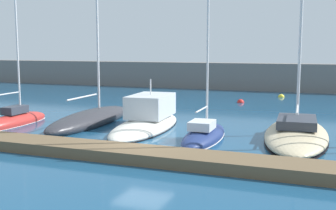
{
  "coord_description": "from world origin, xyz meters",
  "views": [
    {
      "loc": [
        8.29,
        -18.11,
        4.81
      ],
      "look_at": [
        0.11,
        3.09,
        1.76
      ],
      "focal_mm": 45.31,
      "sensor_mm": 36.0,
      "label": 1
    }
  ],
  "objects_px": {
    "sailboat_red_second": "(15,120)",
    "sailboat_charcoal_third": "(91,117)",
    "mooring_buoy_orange": "(165,97)",
    "sailboat_sand_sixth": "(296,131)",
    "motorboat_ivory_fourth": "(147,120)",
    "mooring_buoy_red": "(241,103)",
    "mooring_buoy_yellow": "(281,97)",
    "sailboat_navy_fifth": "(204,134)"
  },
  "relations": [
    {
      "from": "sailboat_red_second",
      "to": "mooring_buoy_red",
      "type": "bearing_deg",
      "value": -36.69
    },
    {
      "from": "motorboat_ivory_fourth",
      "to": "mooring_buoy_orange",
      "type": "bearing_deg",
      "value": 13.66
    },
    {
      "from": "mooring_buoy_orange",
      "to": "motorboat_ivory_fourth",
      "type": "bearing_deg",
      "value": -72.27
    },
    {
      "from": "sailboat_red_second",
      "to": "mooring_buoy_yellow",
      "type": "distance_m",
      "value": 25.91
    },
    {
      "from": "sailboat_navy_fifth",
      "to": "sailboat_sand_sixth",
      "type": "height_order",
      "value": "sailboat_sand_sixth"
    },
    {
      "from": "sailboat_sand_sixth",
      "to": "sailboat_red_second",
      "type": "bearing_deg",
      "value": 93.7
    },
    {
      "from": "sailboat_navy_fifth",
      "to": "mooring_buoy_yellow",
      "type": "relative_size",
      "value": 21.26
    },
    {
      "from": "sailboat_navy_fifth",
      "to": "sailboat_sand_sixth",
      "type": "distance_m",
      "value": 4.97
    },
    {
      "from": "mooring_buoy_yellow",
      "to": "mooring_buoy_orange",
      "type": "distance_m",
      "value": 11.5
    },
    {
      "from": "sailboat_navy_fifth",
      "to": "mooring_buoy_orange",
      "type": "bearing_deg",
      "value": 25.14
    },
    {
      "from": "sailboat_navy_fifth",
      "to": "mooring_buoy_orange",
      "type": "distance_m",
      "value": 20.22
    },
    {
      "from": "sailboat_navy_fifth",
      "to": "sailboat_charcoal_third",
      "type": "bearing_deg",
      "value": 73.81
    },
    {
      "from": "sailboat_red_second",
      "to": "mooring_buoy_yellow",
      "type": "height_order",
      "value": "sailboat_red_second"
    },
    {
      "from": "sailboat_sand_sixth",
      "to": "mooring_buoy_red",
      "type": "bearing_deg",
      "value": 19.12
    },
    {
      "from": "sailboat_charcoal_third",
      "to": "mooring_buoy_yellow",
      "type": "distance_m",
      "value": 21.98
    },
    {
      "from": "mooring_buoy_yellow",
      "to": "mooring_buoy_orange",
      "type": "height_order",
      "value": "mooring_buoy_orange"
    },
    {
      "from": "sailboat_charcoal_third",
      "to": "sailboat_red_second",
      "type": "bearing_deg",
      "value": 113.47
    },
    {
      "from": "sailboat_sand_sixth",
      "to": "mooring_buoy_orange",
      "type": "bearing_deg",
      "value": 37.46
    },
    {
      "from": "sailboat_red_second",
      "to": "mooring_buoy_orange",
      "type": "distance_m",
      "value": 18.3
    },
    {
      "from": "sailboat_sand_sixth",
      "to": "sailboat_navy_fifth",
      "type": "bearing_deg",
      "value": 111.11
    },
    {
      "from": "mooring_buoy_red",
      "to": "sailboat_navy_fifth",
      "type": "bearing_deg",
      "value": -85.36
    },
    {
      "from": "motorboat_ivory_fourth",
      "to": "mooring_buoy_red",
      "type": "bearing_deg",
      "value": -15.43
    },
    {
      "from": "motorboat_ivory_fourth",
      "to": "sailboat_sand_sixth",
      "type": "xyz_separation_m",
      "value": [
        8.66,
        0.1,
        -0.1
      ]
    },
    {
      "from": "sailboat_red_second",
      "to": "mooring_buoy_red",
      "type": "xyz_separation_m",
      "value": [
        11.1,
        16.14,
        -0.3
      ]
    },
    {
      "from": "mooring_buoy_yellow",
      "to": "mooring_buoy_red",
      "type": "distance_m",
      "value": 6.36
    },
    {
      "from": "sailboat_red_second",
      "to": "sailboat_charcoal_third",
      "type": "distance_m",
      "value": 4.78
    },
    {
      "from": "sailboat_red_second",
      "to": "motorboat_ivory_fourth",
      "type": "relative_size",
      "value": 1.4
    },
    {
      "from": "sailboat_red_second",
      "to": "mooring_buoy_red",
      "type": "relative_size",
      "value": 20.23
    },
    {
      "from": "sailboat_navy_fifth",
      "to": "mooring_buoy_red",
      "type": "relative_size",
      "value": 21.0
    },
    {
      "from": "sailboat_navy_fifth",
      "to": "mooring_buoy_orange",
      "type": "height_order",
      "value": "sailboat_navy_fifth"
    },
    {
      "from": "motorboat_ivory_fourth",
      "to": "sailboat_charcoal_third",
      "type": "bearing_deg",
      "value": 84.92
    },
    {
      "from": "mooring_buoy_orange",
      "to": "sailboat_sand_sixth",
      "type": "bearing_deg",
      "value": -49.09
    },
    {
      "from": "motorboat_ivory_fourth",
      "to": "sailboat_sand_sixth",
      "type": "bearing_deg",
      "value": -93.39
    },
    {
      "from": "sailboat_charcoal_third",
      "to": "mooring_buoy_orange",
      "type": "bearing_deg",
      "value": 1.66
    },
    {
      "from": "motorboat_ivory_fourth",
      "to": "mooring_buoy_yellow",
      "type": "distance_m",
      "value": 20.6
    },
    {
      "from": "sailboat_charcoal_third",
      "to": "sailboat_sand_sixth",
      "type": "distance_m",
      "value": 12.63
    },
    {
      "from": "sailboat_charcoal_third",
      "to": "mooring_buoy_red",
      "type": "height_order",
      "value": "sailboat_charcoal_third"
    },
    {
      "from": "mooring_buoy_yellow",
      "to": "sailboat_charcoal_third",
      "type": "bearing_deg",
      "value": -116.22
    },
    {
      "from": "mooring_buoy_red",
      "to": "mooring_buoy_orange",
      "type": "bearing_deg",
      "value": 166.62
    },
    {
      "from": "sailboat_sand_sixth",
      "to": "mooring_buoy_orange",
      "type": "height_order",
      "value": "sailboat_sand_sixth"
    },
    {
      "from": "sailboat_sand_sixth",
      "to": "mooring_buoy_red",
      "type": "xyz_separation_m",
      "value": [
        -5.83,
        14.02,
        -0.4
      ]
    },
    {
      "from": "mooring_buoy_yellow",
      "to": "mooring_buoy_red",
      "type": "xyz_separation_m",
      "value": [
        -2.9,
        -5.66,
        0.0
      ]
    }
  ]
}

